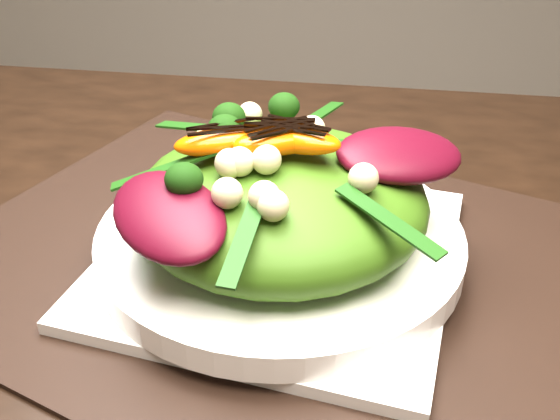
# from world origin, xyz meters

# --- Properties ---
(dining_table) EXTENTS (1.60, 0.90, 0.75)m
(dining_table) POSITION_xyz_m (0.00, 0.00, 0.73)
(dining_table) COLOR black
(dining_table) RESTS_ON floor
(placemat) EXTENTS (0.60, 0.52, 0.00)m
(placemat) POSITION_xyz_m (-0.13, 0.07, 0.75)
(placemat) COLOR black
(placemat) RESTS_ON dining_table
(plate_base) EXTENTS (0.28, 0.28, 0.01)m
(plate_base) POSITION_xyz_m (-0.13, 0.07, 0.76)
(plate_base) COLOR white
(plate_base) RESTS_ON placemat
(salad_bowl) EXTENTS (0.34, 0.34, 0.02)m
(salad_bowl) POSITION_xyz_m (-0.13, 0.07, 0.77)
(salad_bowl) COLOR white
(salad_bowl) RESTS_ON plate_base
(lettuce_mound) EXTENTS (0.22, 0.22, 0.07)m
(lettuce_mound) POSITION_xyz_m (-0.13, 0.07, 0.81)
(lettuce_mound) COLOR #3A6112
(lettuce_mound) RESTS_ON salad_bowl
(radicchio_leaf) EXTENTS (0.11, 0.10, 0.02)m
(radicchio_leaf) POSITION_xyz_m (-0.05, 0.09, 0.84)
(radicchio_leaf) COLOR #3E0612
(radicchio_leaf) RESTS_ON lettuce_mound
(orange_segment) EXTENTS (0.07, 0.06, 0.02)m
(orange_segment) POSITION_xyz_m (-0.14, 0.08, 0.85)
(orange_segment) COLOR #EA5003
(orange_segment) RESTS_ON lettuce_mound
(broccoli_floret) EXTENTS (0.04, 0.04, 0.03)m
(broccoli_floret) POSITION_xyz_m (-0.20, 0.09, 0.85)
(broccoli_floret) COLOR black
(broccoli_floret) RESTS_ON lettuce_mound
(macadamia_nut) EXTENTS (0.02, 0.02, 0.02)m
(macadamia_nut) POSITION_xyz_m (-0.11, 0.04, 0.85)
(macadamia_nut) COLOR beige
(macadamia_nut) RESTS_ON lettuce_mound
(balsamic_drizzle) EXTENTS (0.04, 0.03, 0.00)m
(balsamic_drizzle) POSITION_xyz_m (-0.14, 0.08, 0.86)
(balsamic_drizzle) COLOR black
(balsamic_drizzle) RESTS_ON orange_segment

